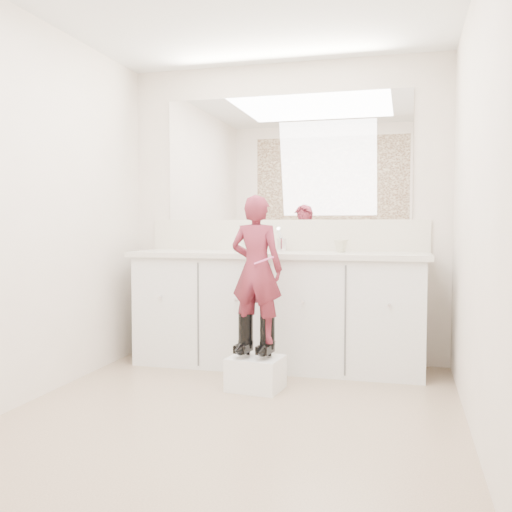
# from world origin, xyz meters

# --- Properties ---
(floor) EXTENTS (3.00, 3.00, 0.00)m
(floor) POSITION_xyz_m (0.00, 0.00, 0.00)
(floor) COLOR #806953
(floor) RESTS_ON ground
(wall_back) EXTENTS (2.60, 0.00, 2.60)m
(wall_back) POSITION_xyz_m (0.00, 1.50, 1.20)
(wall_back) COLOR beige
(wall_back) RESTS_ON floor
(wall_front) EXTENTS (2.60, 0.00, 2.60)m
(wall_front) POSITION_xyz_m (0.00, -1.50, 1.20)
(wall_front) COLOR beige
(wall_front) RESTS_ON floor
(wall_left) EXTENTS (0.00, 3.00, 3.00)m
(wall_left) POSITION_xyz_m (-1.30, 0.00, 1.20)
(wall_left) COLOR beige
(wall_left) RESTS_ON floor
(wall_right) EXTENTS (0.00, 3.00, 3.00)m
(wall_right) POSITION_xyz_m (1.30, 0.00, 1.20)
(wall_right) COLOR beige
(wall_right) RESTS_ON floor
(vanity_cabinet) EXTENTS (2.20, 0.55, 0.85)m
(vanity_cabinet) POSITION_xyz_m (0.00, 1.23, 0.42)
(vanity_cabinet) COLOR silver
(vanity_cabinet) RESTS_ON floor
(countertop) EXTENTS (2.28, 0.58, 0.04)m
(countertop) POSITION_xyz_m (0.00, 1.21, 0.87)
(countertop) COLOR beige
(countertop) RESTS_ON vanity_cabinet
(backsplash) EXTENTS (2.28, 0.03, 0.25)m
(backsplash) POSITION_xyz_m (0.00, 1.49, 1.02)
(backsplash) COLOR beige
(backsplash) RESTS_ON countertop
(mirror) EXTENTS (2.00, 0.02, 1.00)m
(mirror) POSITION_xyz_m (0.00, 1.49, 1.64)
(mirror) COLOR white
(mirror) RESTS_ON wall_back
(dot_panel) EXTENTS (2.00, 0.01, 1.20)m
(dot_panel) POSITION_xyz_m (0.00, -1.49, 1.65)
(dot_panel) COLOR #472819
(dot_panel) RESTS_ON wall_front
(faucet) EXTENTS (0.08, 0.08, 0.10)m
(faucet) POSITION_xyz_m (0.00, 1.38, 0.94)
(faucet) COLOR silver
(faucet) RESTS_ON countertop
(cup) EXTENTS (0.14, 0.14, 0.10)m
(cup) POSITION_xyz_m (0.48, 1.30, 0.94)
(cup) COLOR #BFB999
(cup) RESTS_ON countertop
(soap_bottle) EXTENTS (0.10, 0.10, 0.17)m
(soap_bottle) POSITION_xyz_m (-0.29, 1.19, 0.98)
(soap_bottle) COLOR beige
(soap_bottle) RESTS_ON countertop
(step_stool) EXTENTS (0.38, 0.33, 0.22)m
(step_stool) POSITION_xyz_m (-0.00, 0.57, 0.11)
(step_stool) COLOR white
(step_stool) RESTS_ON floor
(boot_left) EXTENTS (0.13, 0.20, 0.29)m
(boot_left) POSITION_xyz_m (-0.08, 0.59, 0.36)
(boot_left) COLOR black
(boot_left) RESTS_ON step_stool
(boot_right) EXTENTS (0.13, 0.20, 0.29)m
(boot_right) POSITION_xyz_m (0.07, 0.59, 0.36)
(boot_right) COLOR black
(boot_right) RESTS_ON step_stool
(toddler) EXTENTS (0.38, 0.28, 0.98)m
(toddler) POSITION_xyz_m (-0.00, 0.59, 0.81)
(toddler) COLOR #AA3449
(toddler) RESTS_ON step_stool
(toothbrush) EXTENTS (0.14, 0.03, 0.06)m
(toothbrush) POSITION_xyz_m (0.07, 0.51, 0.87)
(toothbrush) COLOR pink
(toothbrush) RESTS_ON toddler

